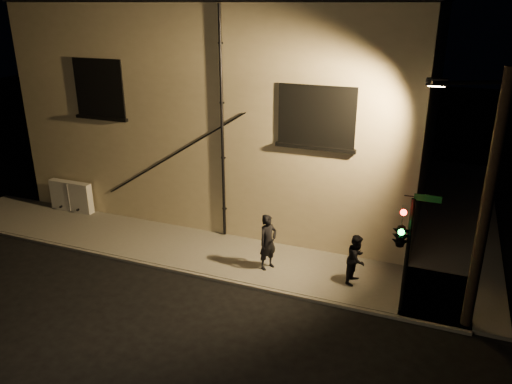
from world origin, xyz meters
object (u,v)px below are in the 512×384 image
at_px(traffic_signal, 401,234).
at_px(pedestrian_b, 356,259).
at_px(utility_cabinet, 71,196).
at_px(streetlamp_pole, 483,200).
at_px(pedestrian_a, 268,242).

bearing_deg(traffic_signal, pedestrian_b, 139.12).
height_order(utility_cabinet, pedestrian_b, pedestrian_b).
bearing_deg(streetlamp_pole, traffic_signal, -175.63).
height_order(traffic_signal, streetlamp_pole, streetlamp_pole).
bearing_deg(streetlamp_pole, pedestrian_a, 172.28).
height_order(utility_cabinet, streetlamp_pole, streetlamp_pole).
bearing_deg(pedestrian_a, utility_cabinet, 109.44).
bearing_deg(utility_cabinet, pedestrian_b, -6.26).
height_order(pedestrian_b, streetlamp_pole, streetlamp_pole).
bearing_deg(utility_cabinet, streetlamp_pole, -8.65).
bearing_deg(pedestrian_a, traffic_signal, -74.24).
bearing_deg(traffic_signal, streetlamp_pole, 4.37).
height_order(pedestrian_a, streetlamp_pole, streetlamp_pole).
bearing_deg(pedestrian_b, traffic_signal, -119.93).
bearing_deg(pedestrian_b, utility_cabinet, 94.69).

